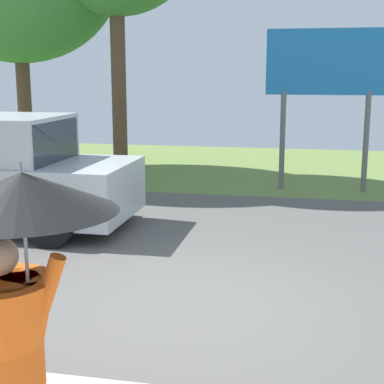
{
  "coord_description": "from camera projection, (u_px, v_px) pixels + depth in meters",
  "views": [
    {
      "loc": [
        1.2,
        -6.01,
        2.59
      ],
      "look_at": [
        -0.23,
        1.0,
        1.1
      ],
      "focal_mm": 54.06,
      "sensor_mm": 36.0,
      "label": 1
    }
  ],
  "objects": [
    {
      "name": "ground_plane",
      "position": [
        230.0,
        238.0,
        9.36
      ],
      "size": [
        40.0,
        22.0,
        0.2
      ],
      "color": "#565451"
    },
    {
      "name": "monk_pedestrian",
      "position": [
        11.0,
        336.0,
        3.29
      ],
      "size": [
        1.09,
        1.04,
        2.13
      ],
      "rotation": [
        0.0,
        0.0,
        -0.18
      ],
      "color": "#E55B19",
      "rests_on": "ground_plane"
    },
    {
      "name": "roadside_billboard",
      "position": [
        327.0,
        74.0,
        12.43
      ],
      "size": [
        2.6,
        0.12,
        3.5
      ],
      "color": "slate",
      "rests_on": "ground_plane"
    }
  ]
}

